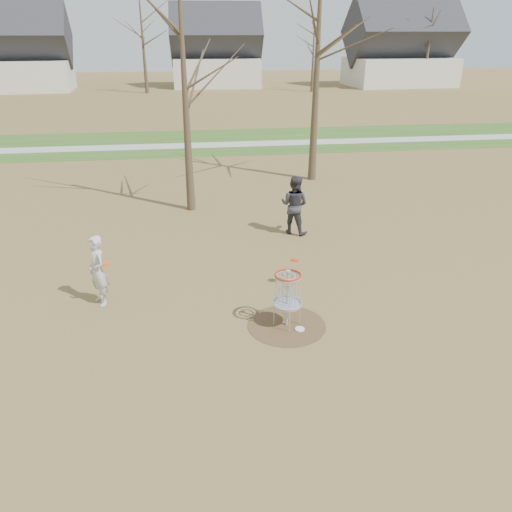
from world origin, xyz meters
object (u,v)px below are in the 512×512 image
Objects in this scene: player_standing at (98,271)px; disc_grounded at (300,329)px; player_throwing at (294,205)px; disc_golf_basket at (288,290)px.

disc_grounded is (4.59, -1.87, -0.86)m from player_standing.
disc_grounded is (-1.07, -5.84, -0.95)m from player_throwing.
player_throwing is 6.02m from disc_grounded.
player_standing is at bearing 159.24° from disc_golf_basket.
player_standing is 4.63m from disc_golf_basket.
player_standing is at bearing 68.05° from player_throwing.
player_throwing is 5.77m from disc_golf_basket.
player_standing is 1.31× the size of disc_golf_basket.
disc_grounded is at bearing 36.98° from player_standing.
player_standing is 6.91m from player_throwing.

